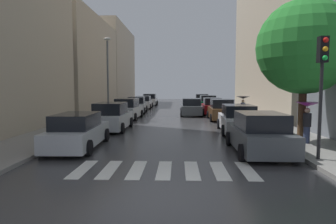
{
  "coord_description": "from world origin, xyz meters",
  "views": [
    {
      "loc": [
        0.45,
        -6.67,
        2.71
      ],
      "look_at": [
        -0.34,
        16.26,
        0.77
      ],
      "focal_mm": 31.76,
      "sensor_mm": 36.0,
      "label": 1
    }
  ],
  "objects_px": {
    "parked_car_left_fourth": "(137,105)",
    "parked_car_right_third": "(221,110)",
    "parked_car_left_fifth": "(144,102)",
    "lamp_post_left": "(108,71)",
    "traffic_light_right_corner": "(322,70)",
    "parked_car_right_sixth": "(202,101)",
    "street_tree_right": "(304,47)",
    "parked_car_left_third": "(128,109)",
    "parked_car_right_fourth": "(212,107)",
    "parked_car_left_nearest": "(78,132)",
    "car_midroad": "(191,107)",
    "parked_car_right_nearest": "(259,134)",
    "parked_car_right_fifth": "(207,103)",
    "parked_car_left_sixth": "(150,100)",
    "pedestrian_near_tree": "(307,113)",
    "parked_car_right_second": "(238,119)",
    "pedestrian_far_side": "(243,102)",
    "parked_car_left_second": "(111,117)"
  },
  "relations": [
    {
      "from": "parked_car_left_sixth",
      "to": "parked_car_right_nearest",
      "type": "bearing_deg",
      "value": -166.71
    },
    {
      "from": "parked_car_left_third",
      "to": "parked_car_right_second",
      "type": "xyz_separation_m",
      "value": [
        7.86,
        -7.45,
        -0.03
      ]
    },
    {
      "from": "parked_car_left_fourth",
      "to": "parked_car_right_third",
      "type": "bearing_deg",
      "value": -134.24
    },
    {
      "from": "parked_car_right_fourth",
      "to": "street_tree_right",
      "type": "xyz_separation_m",
      "value": [
        2.46,
        -15.47,
        3.77
      ]
    },
    {
      "from": "parked_car_left_nearest",
      "to": "parked_car_right_third",
      "type": "height_order",
      "value": "parked_car_right_third"
    },
    {
      "from": "parked_car_right_second",
      "to": "parked_car_right_fourth",
      "type": "bearing_deg",
      "value": 3.74
    },
    {
      "from": "parked_car_left_nearest",
      "to": "parked_car_left_fourth",
      "type": "relative_size",
      "value": 1.04
    },
    {
      "from": "parked_car_left_fourth",
      "to": "street_tree_right",
      "type": "xyz_separation_m",
      "value": [
        10.21,
        -17.26,
        3.76
      ]
    },
    {
      "from": "parked_car_left_fifth",
      "to": "street_tree_right",
      "type": "distance_m",
      "value": 25.9
    },
    {
      "from": "parked_car_right_sixth",
      "to": "parked_car_left_sixth",
      "type": "bearing_deg",
      "value": 76.82
    },
    {
      "from": "parked_car_right_second",
      "to": "lamp_post_left",
      "type": "distance_m",
      "value": 12.6
    },
    {
      "from": "parked_car_left_second",
      "to": "street_tree_right",
      "type": "xyz_separation_m",
      "value": [
        10.03,
        -4.39,
        3.73
      ]
    },
    {
      "from": "pedestrian_near_tree",
      "to": "traffic_light_right_corner",
      "type": "relative_size",
      "value": 0.44
    },
    {
      "from": "parked_car_right_fifth",
      "to": "parked_car_left_third",
      "type": "bearing_deg",
      "value": 143.18
    },
    {
      "from": "parked_car_left_fifth",
      "to": "lamp_post_left",
      "type": "relative_size",
      "value": 0.65
    },
    {
      "from": "parked_car_right_third",
      "to": "parked_car_right_fourth",
      "type": "xyz_separation_m",
      "value": [
        -0.15,
        5.29,
        -0.04
      ]
    },
    {
      "from": "parked_car_left_nearest",
      "to": "pedestrian_near_tree",
      "type": "bearing_deg",
      "value": -87.51
    },
    {
      "from": "parked_car_right_sixth",
      "to": "car_midroad",
      "type": "xyz_separation_m",
      "value": [
        -2.1,
        -13.84,
        -0.03
      ]
    },
    {
      "from": "parked_car_left_fifth",
      "to": "pedestrian_far_side",
      "type": "distance_m",
      "value": 17.27
    },
    {
      "from": "pedestrian_near_tree",
      "to": "traffic_light_right_corner",
      "type": "xyz_separation_m",
      "value": [
        -0.85,
        -3.02,
        1.73
      ]
    },
    {
      "from": "street_tree_right",
      "to": "lamp_post_left",
      "type": "bearing_deg",
      "value": 136.71
    },
    {
      "from": "parked_car_right_nearest",
      "to": "parked_car_right_third",
      "type": "distance_m",
      "value": 12.12
    },
    {
      "from": "parked_car_left_fifth",
      "to": "parked_car_right_sixth",
      "type": "relative_size",
      "value": 0.96
    },
    {
      "from": "parked_car_right_sixth",
      "to": "pedestrian_near_tree",
      "type": "relative_size",
      "value": 2.41
    },
    {
      "from": "parked_car_left_third",
      "to": "parked_car_right_fifth",
      "type": "xyz_separation_m",
      "value": [
        7.84,
        10.58,
        -0.01
      ]
    },
    {
      "from": "parked_car_left_nearest",
      "to": "car_midroad",
      "type": "distance_m",
      "value": 16.4
    },
    {
      "from": "parked_car_right_nearest",
      "to": "parked_car_left_nearest",
      "type": "bearing_deg",
      "value": 85.08
    },
    {
      "from": "street_tree_right",
      "to": "parked_car_left_third",
      "type": "bearing_deg",
      "value": 132.58
    },
    {
      "from": "parked_car_left_fifth",
      "to": "pedestrian_near_tree",
      "type": "height_order",
      "value": "pedestrian_near_tree"
    },
    {
      "from": "parked_car_left_third",
      "to": "street_tree_right",
      "type": "relative_size",
      "value": 0.73
    },
    {
      "from": "parked_car_left_nearest",
      "to": "car_midroad",
      "type": "relative_size",
      "value": 1.1
    },
    {
      "from": "parked_car_left_nearest",
      "to": "lamp_post_left",
      "type": "relative_size",
      "value": 0.72
    },
    {
      "from": "parked_car_right_sixth",
      "to": "traffic_light_right_corner",
      "type": "bearing_deg",
      "value": -175.36
    },
    {
      "from": "parked_car_right_nearest",
      "to": "pedestrian_far_side",
      "type": "relative_size",
      "value": 2.43
    },
    {
      "from": "parked_car_right_fourth",
      "to": "pedestrian_far_side",
      "type": "xyz_separation_m",
      "value": [
        1.67,
        -6.43,
        0.74
      ]
    },
    {
      "from": "parked_car_left_fifth",
      "to": "lamp_post_left",
      "type": "xyz_separation_m",
      "value": [
        -1.59,
        -12.35,
        3.29
      ]
    },
    {
      "from": "parked_car_right_fifth",
      "to": "parked_car_right_fourth",
      "type": "bearing_deg",
      "value": 178.17
    },
    {
      "from": "parked_car_right_fifth",
      "to": "street_tree_right",
      "type": "bearing_deg",
      "value": -174.23
    },
    {
      "from": "traffic_light_right_corner",
      "to": "parked_car_right_sixth",
      "type": "bearing_deg",
      "value": 93.01
    },
    {
      "from": "parked_car_left_sixth",
      "to": "parked_car_right_fifth",
      "type": "height_order",
      "value": "parked_car_right_fifth"
    },
    {
      "from": "parked_car_right_fifth",
      "to": "parked_car_right_sixth",
      "type": "height_order",
      "value": "parked_car_right_fifth"
    },
    {
      "from": "traffic_light_right_corner",
      "to": "parked_car_left_nearest",
      "type": "bearing_deg",
      "value": 166.28
    },
    {
      "from": "parked_car_right_nearest",
      "to": "street_tree_right",
      "type": "distance_m",
      "value": 4.91
    },
    {
      "from": "parked_car_left_third",
      "to": "parked_car_right_third",
      "type": "xyz_separation_m",
      "value": [
        7.82,
        -0.85,
        -0.01
      ]
    },
    {
      "from": "parked_car_right_fifth",
      "to": "car_midroad",
      "type": "relative_size",
      "value": 0.96
    },
    {
      "from": "parked_car_left_nearest",
      "to": "parked_car_right_fifth",
      "type": "height_order",
      "value": "parked_car_right_fifth"
    },
    {
      "from": "parked_car_left_fourth",
      "to": "traffic_light_right_corner",
      "type": "relative_size",
      "value": 1.08
    },
    {
      "from": "parked_car_left_nearest",
      "to": "lamp_post_left",
      "type": "height_order",
      "value": "lamp_post_left"
    },
    {
      "from": "parked_car_right_fourth",
      "to": "parked_car_right_nearest",
      "type": "bearing_deg",
      "value": -179.36
    },
    {
      "from": "car_midroad",
      "to": "parked_car_left_third",
      "type": "bearing_deg",
      "value": 119.79
    }
  ]
}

